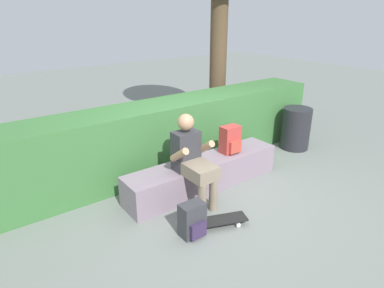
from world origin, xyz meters
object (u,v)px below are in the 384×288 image
(bench_main, at_px, (204,174))
(person_skater, at_px, (193,158))
(skateboard_near_person, at_px, (214,221))
(trash_bin, at_px, (296,128))
(backpack_on_bench, at_px, (230,140))
(backpack_on_ground, at_px, (193,220))

(bench_main, relative_size, person_skater, 2.04)
(skateboard_near_person, bearing_deg, trash_bin, 19.83)
(person_skater, relative_size, backpack_on_bench, 2.93)
(backpack_on_ground, bearing_deg, bench_main, 45.12)
(person_skater, xyz_separation_m, trash_bin, (2.61, 0.39, -0.25))
(backpack_on_ground, bearing_deg, person_skater, 53.53)
(person_skater, distance_m, trash_bin, 2.65)
(bench_main, xyz_separation_m, backpack_on_ground, (-0.79, -0.80, -0.02))
(person_skater, relative_size, backpack_on_ground, 2.93)
(bench_main, distance_m, trash_bin, 2.26)
(trash_bin, bearing_deg, backpack_on_ground, -162.35)
(backpack_on_ground, relative_size, trash_bin, 0.53)
(bench_main, xyz_separation_m, person_skater, (-0.36, -0.21, 0.41))
(bench_main, relative_size, skateboard_near_person, 2.92)
(backpack_on_bench, relative_size, backpack_on_ground, 1.00)
(skateboard_near_person, height_order, backpack_on_ground, backpack_on_ground)
(trash_bin, bearing_deg, skateboard_near_person, -160.17)
(skateboard_near_person, relative_size, backpack_on_bench, 2.05)
(backpack_on_bench, xyz_separation_m, trash_bin, (1.77, 0.18, -0.24))
(backpack_on_ground, bearing_deg, skateboard_near_person, -5.06)
(backpack_on_bench, bearing_deg, trash_bin, 5.80)
(person_skater, xyz_separation_m, skateboard_near_person, (-0.14, -0.61, -0.55))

